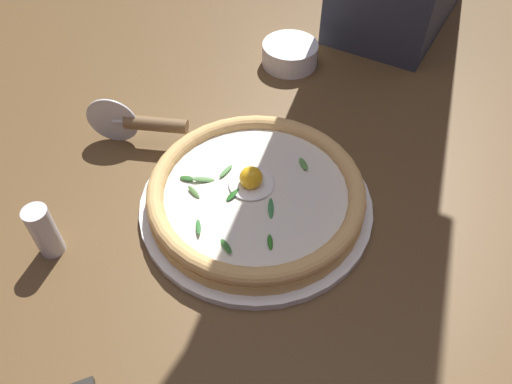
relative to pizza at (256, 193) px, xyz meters
The scene contains 6 objects.
ground_plane 0.06m from the pizza, 167.85° to the right, with size 2.40×2.40×0.03m, color brown.
pizza_plate 0.02m from the pizza, 66.00° to the left, with size 0.32×0.32×0.01m, color white.
pizza is the anchor object (origin of this frame).
side_bowl 0.35m from the pizza, behind, with size 0.10×0.10×0.04m, color white.
pizza_cutter 0.22m from the pizza, 115.90° to the right, with size 0.03×0.16×0.08m.
pepper_shaker 0.28m from the pizza, 63.22° to the right, with size 0.03×0.03×0.08m, color silver.
Camera 1 is at (0.48, 0.10, 0.54)m, focal length 35.00 mm.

